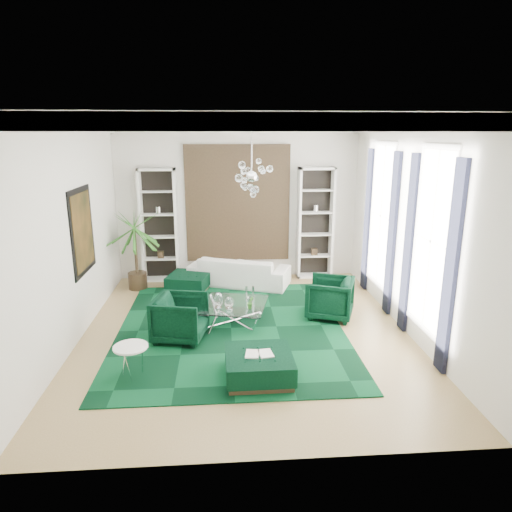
{
  "coord_description": "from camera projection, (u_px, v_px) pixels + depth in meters",
  "views": [
    {
      "loc": [
        -0.39,
        -7.88,
        3.59
      ],
      "look_at": [
        0.24,
        0.5,
        1.33
      ],
      "focal_mm": 32.0,
      "sensor_mm": 36.0,
      "label": 1
    }
  ],
  "objects": [
    {
      "name": "floor",
      "position": [
        245.0,
        332.0,
        8.55
      ],
      "size": [
        6.0,
        7.0,
        0.02
      ],
      "primitive_type": "cube",
      "color": "tan",
      "rests_on": "ground"
    },
    {
      "name": "ceiling",
      "position": [
        244.0,
        120.0,
        7.56
      ],
      "size": [
        6.0,
        7.0,
        0.02
      ],
      "primitive_type": "cube",
      "color": "white",
      "rests_on": "ground"
    },
    {
      "name": "wall_back",
      "position": [
        238.0,
        203.0,
        11.43
      ],
      "size": [
        6.0,
        0.02,
        3.8
      ],
      "primitive_type": "cube",
      "color": "silver",
      "rests_on": "ground"
    },
    {
      "name": "wall_front",
      "position": [
        262.0,
        304.0,
        4.67
      ],
      "size": [
        6.0,
        0.02,
        3.8
      ],
      "primitive_type": "cube",
      "color": "silver",
      "rests_on": "ground"
    },
    {
      "name": "wall_left",
      "position": [
        70.0,
        235.0,
        7.84
      ],
      "size": [
        0.02,
        7.0,
        3.8
      ],
      "primitive_type": "cube",
      "color": "silver",
      "rests_on": "ground"
    },
    {
      "name": "wall_right",
      "position": [
        410.0,
        230.0,
        8.27
      ],
      "size": [
        0.02,
        7.0,
        3.8
      ],
      "primitive_type": "cube",
      "color": "silver",
      "rests_on": "ground"
    },
    {
      "name": "crown_molding",
      "position": [
        244.0,
        127.0,
        7.58
      ],
      "size": [
        6.0,
        7.0,
        0.18
      ],
      "primitive_type": null,
      "color": "white",
      "rests_on": "ceiling"
    },
    {
      "name": "ceiling_medallion",
      "position": [
        243.0,
        123.0,
        7.86
      ],
      "size": [
        0.9,
        0.9,
        0.05
      ],
      "primitive_type": "cylinder",
      "color": "white",
      "rests_on": "ceiling"
    },
    {
      "name": "tapestry",
      "position": [
        238.0,
        204.0,
        11.38
      ],
      "size": [
        2.5,
        0.06,
        2.8
      ],
      "primitive_type": "cube",
      "color": "black",
      "rests_on": "wall_back"
    },
    {
      "name": "shelving_left",
      "position": [
        159.0,
        226.0,
        11.23
      ],
      "size": [
        0.9,
        0.38,
        2.8
      ],
      "primitive_type": null,
      "color": "white",
      "rests_on": "floor"
    },
    {
      "name": "shelving_right",
      "position": [
        315.0,
        223.0,
        11.51
      ],
      "size": [
        0.9,
        0.38,
        2.8
      ],
      "primitive_type": null,
      "color": "white",
      "rests_on": "floor"
    },
    {
      "name": "painting",
      "position": [
        83.0,
        231.0,
        8.43
      ],
      "size": [
        0.04,
        1.3,
        1.6
      ],
      "primitive_type": "cube",
      "color": "black",
      "rests_on": "wall_left"
    },
    {
      "name": "window_near",
      "position": [
        431.0,
        241.0,
        7.4
      ],
      "size": [
        0.03,
        1.1,
        2.9
      ],
      "primitive_type": "cube",
      "color": "white",
      "rests_on": "wall_right"
    },
    {
      "name": "curtain_near_a",
      "position": [
        451.0,
        270.0,
        6.71
      ],
      "size": [
        0.07,
        0.3,
        3.25
      ],
      "primitive_type": "cube",
      "color": "black",
      "rests_on": "floor"
    },
    {
      "name": "curtain_near_b",
      "position": [
        409.0,
        245.0,
        8.21
      ],
      "size": [
        0.07,
        0.3,
        3.25
      ],
      "primitive_type": "cube",
      "color": "black",
      "rests_on": "floor"
    },
    {
      "name": "window_far",
      "position": [
        381.0,
        216.0,
        9.71
      ],
      "size": [
        0.03,
        1.1,
        2.9
      ],
      "primitive_type": "cube",
      "color": "white",
      "rests_on": "wall_right"
    },
    {
      "name": "curtain_far_a",
      "position": [
        392.0,
        235.0,
        9.02
      ],
      "size": [
        0.07,
        0.3,
        3.25
      ],
      "primitive_type": "cube",
      "color": "black",
      "rests_on": "floor"
    },
    {
      "name": "curtain_far_b",
      "position": [
        367.0,
        221.0,
        10.52
      ],
      "size": [
        0.07,
        0.3,
        3.25
      ],
      "primitive_type": "cube",
      "color": "black",
      "rests_on": "floor"
    },
    {
      "name": "rug",
      "position": [
        231.0,
        328.0,
        8.67
      ],
      "size": [
        4.2,
        5.0,
        0.02
      ],
      "primitive_type": "cube",
      "color": "black",
      "rests_on": "floor"
    },
    {
      "name": "sofa",
      "position": [
        239.0,
        271.0,
        11.13
      ],
      "size": [
        2.57,
        1.7,
        0.7
      ],
      "primitive_type": "imported",
      "rotation": [
        0.0,
        0.0,
        2.79
      ],
      "color": "white",
      "rests_on": "floor"
    },
    {
      "name": "armchair_left",
      "position": [
        180.0,
        318.0,
        8.14
      ],
      "size": [
        1.05,
        1.03,
        0.81
      ],
      "primitive_type": "imported",
      "rotation": [
        0.0,
        0.0,
        1.37
      ],
      "color": "black",
      "rests_on": "floor"
    },
    {
      "name": "armchair_right",
      "position": [
        330.0,
        298.0,
        9.14
      ],
      "size": [
        1.15,
        1.13,
        0.81
      ],
      "primitive_type": "imported",
      "rotation": [
        0.0,
        0.0,
        -1.94
      ],
      "color": "black",
      "rests_on": "floor"
    },
    {
      "name": "coffee_table",
      "position": [
        234.0,
        314.0,
        8.85
      ],
      "size": [
        1.44,
        1.44,
        0.41
      ],
      "primitive_type": null,
      "rotation": [
        0.0,
        0.0,
        -0.22
      ],
      "color": "white",
      "rests_on": "floor"
    },
    {
      "name": "ottoman_side",
      "position": [
        189.0,
        282.0,
        10.74
      ],
      "size": [
        1.1,
        1.1,
        0.4
      ],
      "primitive_type": "cube",
      "rotation": [
        0.0,
        0.0,
        -0.26
      ],
      "color": "black",
      "rests_on": "floor"
    },
    {
      "name": "ottoman_front",
      "position": [
        259.0,
        366.0,
        6.87
      ],
      "size": [
        1.01,
        1.01,
        0.4
      ],
      "primitive_type": "cube",
      "rotation": [
        0.0,
        0.0,
        0.01
      ],
      "color": "black",
      "rests_on": "floor"
    },
    {
      "name": "book",
      "position": [
        259.0,
        353.0,
        6.81
      ],
      "size": [
        0.42,
        0.28,
        0.03
      ],
      "primitive_type": "cube",
      "color": "white",
      "rests_on": "ottoman_front"
    },
    {
      "name": "side_table",
      "position": [
        132.0,
        362.0,
        6.89
      ],
      "size": [
        0.67,
        0.67,
        0.5
      ],
      "primitive_type": "cylinder",
      "rotation": [
        0.0,
        0.0,
        0.38
      ],
      "color": "white",
      "rests_on": "floor"
    },
    {
      "name": "palm",
      "position": [
        135.0,
        240.0,
        10.62
      ],
      "size": [
        1.67,
        1.67,
        2.4
      ],
      "primitive_type": null,
      "rotation": [
        0.0,
        0.0,
        -0.12
      ],
      "color": "#2C6D21",
      "rests_on": "floor"
    },
    {
      "name": "chandelier",
      "position": [
        252.0,
        177.0,
        8.11
      ],
      "size": [
        0.93,
        0.93,
        0.72
      ],
      "primitive_type": null,
      "rotation": [
        0.0,
        0.0,
        0.17
      ],
      "color": "white",
      "rests_on": "ceiling"
    },
    {
      "name": "table_plant",
      "position": [
        250.0,
        302.0,
        8.54
      ],
      "size": [
        0.16,
        0.14,
        0.24
      ],
      "primitive_type": "imported",
      "rotation": [
        0.0,
        0.0,
        0.28
      ],
      "color": "#2C6D21",
      "rests_on": "coffee_table"
    }
  ]
}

